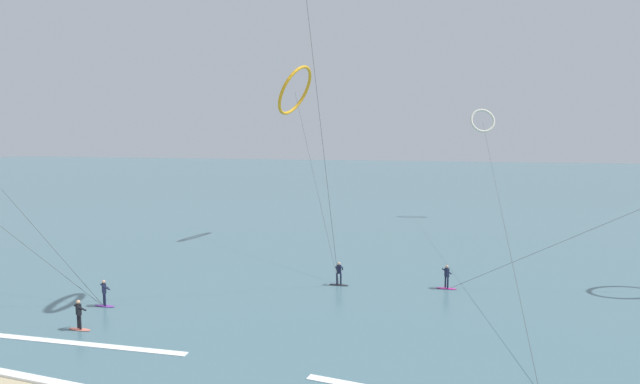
{
  "coord_description": "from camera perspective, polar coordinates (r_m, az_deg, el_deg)",
  "views": [
    {
      "loc": [
        8.52,
        -10.56,
        10.85
      ],
      "look_at": [
        0.0,
        22.98,
        7.07
      ],
      "focal_mm": 29.67,
      "sensor_mm": 36.0,
      "label": 1
    }
  ],
  "objects": [
    {
      "name": "kite_amber",
      "position": [
        54.75,
        -2.71,
        10.87
      ],
      "size": [
        9.95,
        19.02,
        17.8
      ],
      "rotation": [
        0.0,
        0.0,
        4.56
      ],
      "color": "orange",
      "rests_on": "ground"
    },
    {
      "name": "sea_water",
      "position": [
        119.34,
        10.1,
        0.94
      ],
      "size": [
        400.0,
        200.0,
        0.08
      ],
      "primitive_type": "cube",
      "color": "#476B75",
      "rests_on": "ground"
    },
    {
      "name": "surfer_magenta",
      "position": [
        38.48,
        13.51,
        -9.05
      ],
      "size": [
        1.4,
        0.72,
        1.7
      ],
      "rotation": [
        0.0,
        0.0,
        5.32
      ],
      "color": "#CC288E",
      "rests_on": "ground"
    },
    {
      "name": "surfer_violet",
      "position": [
        36.41,
        -22.24,
        -10.23
      ],
      "size": [
        1.4,
        0.73,
        1.7
      ],
      "rotation": [
        0.0,
        0.0,
        5.56
      ],
      "color": "purple",
      "rests_on": "ground"
    },
    {
      "name": "wave_crest_far",
      "position": [
        32.66,
        -28.48,
        -13.84
      ],
      "size": [
        17.54,
        0.91,
        0.12
      ],
      "primitive_type": "cube",
      "rotation": [
        0.0,
        0.0,
        0.02
      ],
      "color": "white",
      "rests_on": "ground"
    },
    {
      "name": "kite_ivory",
      "position": [
        71.07,
        17.14,
        7.32
      ],
      "size": [
        3.53,
        50.02,
        14.18
      ],
      "rotation": [
        0.0,
        0.0,
        0.31
      ],
      "color": "silver",
      "rests_on": "ground"
    },
    {
      "name": "surfer_coral",
      "position": [
        32.81,
        -24.55,
        -12.15
      ],
      "size": [
        1.4,
        0.7,
        1.7
      ],
      "rotation": [
        0.0,
        0.0,
        5.78
      ],
      "color": "#EA7260",
      "rests_on": "ground"
    },
    {
      "name": "surfer_charcoal",
      "position": [
        38.32,
        2.05,
        -8.95
      ],
      "size": [
        1.4,
        0.59,
        1.7
      ],
      "rotation": [
        0.0,
        0.0,
        0.09
      ],
      "color": "black",
      "rests_on": "ground"
    }
  ]
}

